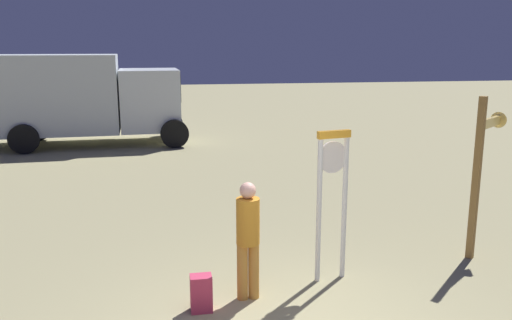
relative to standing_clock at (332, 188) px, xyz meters
The scene contains 5 objects.
standing_clock is the anchor object (origin of this frame).
arrow_sign 2.70m from the standing_clock, 11.55° to the left, with size 0.94×0.79×2.49m.
person_near_clock 1.36m from the standing_clock, 162.23° to the right, with size 0.30×0.30×1.55m.
backpack 2.23m from the standing_clock, 161.53° to the right, with size 0.26×0.24×0.46m.
box_truck_near 12.38m from the standing_clock, 113.48° to the left, with size 6.59×2.81×2.92m.
Camera 1 is at (-1.27, -4.98, 3.22)m, focal length 37.47 mm.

